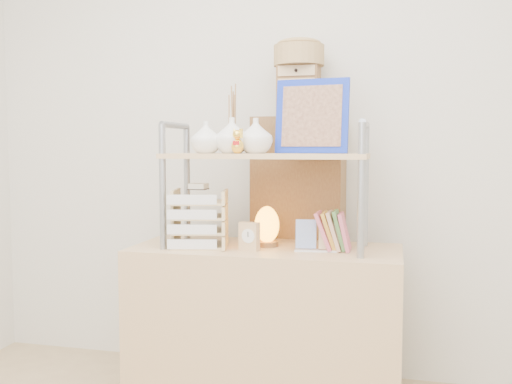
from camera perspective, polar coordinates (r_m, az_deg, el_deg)
desk at (r=2.67m, az=0.95°, el=-13.51°), size 1.20×0.50×0.75m
cabinet at (r=2.93m, az=4.28°, el=-5.83°), size 0.46×0.25×1.35m
hutch at (r=2.56m, az=0.42°, el=4.19°), size 0.90×0.34×0.76m
letter_tray at (r=2.58m, az=-5.71°, el=-2.96°), size 0.28×0.27×0.29m
salt_lamp at (r=2.59m, az=1.10°, el=-3.40°), size 0.12×0.11×0.18m
desk_clock at (r=2.49m, az=-0.68°, el=-4.47°), size 0.09×0.06×0.12m
postcard_stand at (r=2.49m, az=6.09°, el=-5.02°), size 0.20×0.08×0.14m
drawer_chest at (r=2.87m, az=4.30°, el=9.98°), size 0.20×0.16×0.25m
woven_basket at (r=2.90m, az=4.32°, el=13.42°), size 0.25×0.25×0.10m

